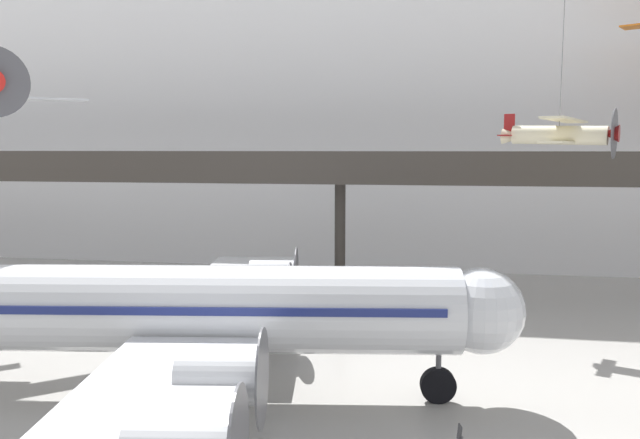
{
  "coord_description": "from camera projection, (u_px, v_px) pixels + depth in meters",
  "views": [
    {
      "loc": [
        5.37,
        -13.15,
        9.23
      ],
      "look_at": [
        1.43,
        10.25,
        6.51
      ],
      "focal_mm": 35.0,
      "sensor_mm": 36.0,
      "label": 1
    }
  ],
  "objects": [
    {
      "name": "hangar_back_wall",
      "position": [
        356.0,
        92.0,
        47.86
      ],
      "size": [
        140.0,
        3.0,
        27.0
      ],
      "color": "white",
      "rests_on": "ground"
    },
    {
      "name": "suspended_plane_cream_biplane",
      "position": [
        560.0,
        134.0,
        30.18
      ],
      "size": [
        5.65,
        6.53,
        12.56
      ],
      "rotation": [
        0.0,
        0.0,
        5.9
      ],
      "color": "beige"
    },
    {
      "name": "airliner_silver_main",
      "position": [
        186.0,
        310.0,
        22.61
      ],
      "size": [
        24.82,
        28.44,
        9.42
      ],
      "rotation": [
        0.0,
        0.0,
        0.14
      ],
      "color": "silver",
      "rests_on": "ground"
    },
    {
      "name": "mezzanine_walkway",
      "position": [
        338.0,
        177.0,
        39.04
      ],
      "size": [
        110.0,
        3.2,
        9.05
      ],
      "color": "#38332D",
      "rests_on": "ground"
    }
  ]
}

